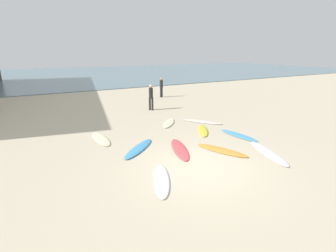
# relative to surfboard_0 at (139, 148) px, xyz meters

# --- Properties ---
(ground_plane) EXTENTS (120.00, 120.00, 0.00)m
(ground_plane) POSITION_rel_surfboard_0_xyz_m (1.21, -2.55, -0.04)
(ground_plane) COLOR beige
(ocean_water) EXTENTS (120.00, 40.00, 0.08)m
(ocean_water) POSITION_rel_surfboard_0_xyz_m (1.21, 36.81, -0.00)
(ocean_water) COLOR slate
(ocean_water) RESTS_ON ground_plane
(surfboard_0) EXTENTS (2.07, 1.96, 0.09)m
(surfboard_0) POSITION_rel_surfboard_0_xyz_m (0.00, 0.00, 0.00)
(surfboard_0) COLOR #4297D2
(surfboard_0) RESTS_ON ground_plane
(surfboard_1) EXTENTS (0.64, 2.14, 0.07)m
(surfboard_1) POSITION_rel_surfboard_0_xyz_m (-1.08, 1.95, -0.01)
(surfboard_1) COLOR #F9ECBF
(surfboard_1) RESTS_ON ground_plane
(surfboard_2) EXTENTS (1.35, 2.14, 0.07)m
(surfboard_2) POSITION_rel_surfboard_0_xyz_m (-0.40, -2.79, -0.01)
(surfboard_2) COLOR white
(surfboard_2) RESTS_ON ground_plane
(surfboard_3) EXTENTS (1.39, 2.63, 0.07)m
(surfboard_3) POSITION_rel_surfboard_0_xyz_m (4.34, -2.90, -0.01)
(surfboard_3) COLOR white
(surfboard_3) RESTS_ON ground_plane
(surfboard_4) EXTENTS (1.39, 2.29, 0.07)m
(surfboard_4) POSITION_rel_surfboard_0_xyz_m (2.88, -1.81, -0.01)
(surfboard_4) COLOR orange
(surfboard_4) RESTS_ON ground_plane
(surfboard_5) EXTENTS (1.78, 2.24, 0.07)m
(surfboard_5) POSITION_rel_surfboard_0_xyz_m (4.77, 2.06, -0.01)
(surfboard_5) COLOR silver
(surfboard_5) RESTS_ON ground_plane
(surfboard_6) EXTENTS (1.34, 2.45, 0.07)m
(surfboard_6) POSITION_rel_surfboard_0_xyz_m (1.46, -0.86, -0.01)
(surfboard_6) COLOR #D94B52
(surfboard_6) RESTS_ON ground_plane
(surfboard_7) EXTENTS (1.49, 1.99, 0.08)m
(surfboard_7) POSITION_rel_surfboard_0_xyz_m (3.79, 0.72, -0.00)
(surfboard_7) COLOR yellow
(surfboard_7) RESTS_ON ground_plane
(surfboard_8) EXTENTS (0.74, 2.19, 0.06)m
(surfboard_8) POSITION_rel_surfboard_0_xyz_m (4.85, -0.76, -0.01)
(surfboard_8) COLOR #4BA0D9
(surfboard_8) RESTS_ON ground_plane
(surfboard_9) EXTENTS (1.64, 1.82, 0.08)m
(surfboard_9) POSITION_rel_surfboard_0_xyz_m (2.95, 2.73, -0.01)
(surfboard_9) COLOR #EBEFC0
(surfboard_9) RESTS_ON ground_plane
(beachgoer_mid) EXTENTS (0.39, 0.39, 1.71)m
(beachgoer_mid) POSITION_rel_surfboard_0_xyz_m (6.46, 10.38, 0.91)
(beachgoer_mid) COLOR black
(beachgoer_mid) RESTS_ON ground_plane
(beachgoer_far) EXTENTS (0.39, 0.39, 1.76)m
(beachgoer_far) POSITION_rel_surfboard_0_xyz_m (3.52, 6.25, 0.94)
(beachgoer_far) COLOR black
(beachgoer_far) RESTS_ON ground_plane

